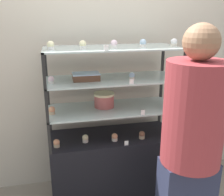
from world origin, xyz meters
name	(u,v)px	position (x,y,z in m)	size (l,w,h in m)	color
ground_plane	(112,194)	(0.00, 0.00, 0.00)	(20.00, 20.00, 0.00)	gray
back_wall	(104,66)	(0.00, 0.39, 1.30)	(8.00, 0.05, 2.60)	beige
display_base	(112,166)	(0.00, 0.00, 0.34)	(1.19, 0.50, 0.68)	black
display_riser_lower	(112,110)	(0.00, 0.00, 0.95)	(1.19, 0.50, 0.28)	black
display_riser_middle	(112,81)	(0.00, 0.00, 1.23)	(1.19, 0.50, 0.28)	black
display_riser_upper	(112,49)	(0.00, 0.00, 1.52)	(1.19, 0.50, 0.28)	black
layer_cake_centerpiece	(104,100)	(-0.07, 0.05, 1.04)	(0.19, 0.19, 0.14)	#C66660
sheet_cake_frosted	(86,77)	(-0.24, 0.00, 1.28)	(0.24, 0.16, 0.06)	brown
cupcake_0	(57,143)	(-0.53, -0.12, 0.72)	(0.06, 0.06, 0.07)	#CCB28C
cupcake_1	(85,138)	(-0.27, -0.08, 0.72)	(0.06, 0.06, 0.07)	beige
cupcake_2	(115,137)	(0.00, -0.11, 0.72)	(0.06, 0.06, 0.07)	beige
cupcake_3	(142,135)	(0.26, -0.12, 0.72)	(0.06, 0.06, 0.07)	#CCB28C
cupcake_4	(166,130)	(0.53, -0.07, 0.72)	(0.06, 0.06, 0.07)	white
price_tag_0	(126,143)	(0.08, -0.23, 0.70)	(0.04, 0.00, 0.04)	white
cupcake_5	(52,110)	(-0.55, -0.04, 1.00)	(0.06, 0.06, 0.07)	#CCB28C
cupcake_6	(167,102)	(0.54, -0.05, 1.00)	(0.06, 0.06, 0.07)	beige
price_tag_1	(143,112)	(0.23, -0.23, 0.99)	(0.04, 0.00, 0.04)	white
cupcake_7	(51,80)	(-0.54, -0.06, 1.28)	(0.05, 0.05, 0.07)	white
cupcake_8	(132,76)	(0.17, -0.07, 1.28)	(0.05, 0.05, 0.07)	beige
cupcake_9	(170,74)	(0.54, -0.05, 1.28)	(0.05, 0.05, 0.07)	beige
price_tag_2	(132,82)	(0.12, -0.23, 1.27)	(0.04, 0.00, 0.04)	white
cupcake_10	(51,45)	(-0.52, -0.05, 1.57)	(0.06, 0.06, 0.07)	white
cupcake_11	(83,45)	(-0.26, -0.06, 1.57)	(0.06, 0.06, 0.07)	white
cupcake_12	(114,44)	(0.00, -0.08, 1.57)	(0.06, 0.06, 0.07)	white
cupcake_13	(143,43)	(0.27, -0.05, 1.57)	(0.06, 0.06, 0.07)	white
cupcake_14	(174,43)	(0.55, -0.06, 1.57)	(0.06, 0.06, 0.07)	beige
price_tag_3	(106,48)	(-0.10, -0.23, 1.56)	(0.04, 0.00, 0.04)	white
customer_figure	(191,145)	(0.39, -0.80, 0.94)	(0.41, 0.41, 1.77)	#282D47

